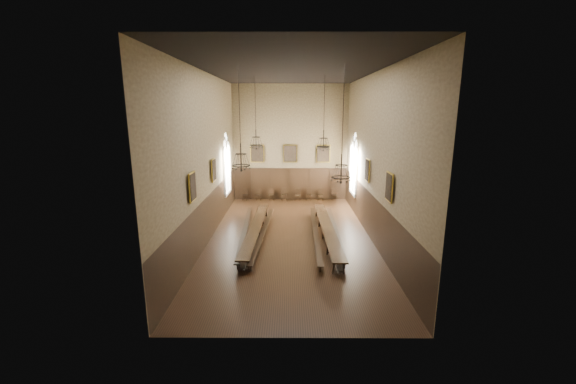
{
  "coord_description": "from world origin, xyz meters",
  "views": [
    {
      "loc": [
        -0.05,
        -18.81,
        7.01
      ],
      "look_at": [
        -0.14,
        1.5,
        2.31
      ],
      "focal_mm": 22.0,
      "sensor_mm": 36.0,
      "label": 1
    }
  ],
  "objects_px": {
    "table_right": "(327,233)",
    "bench_left_inner": "(263,234)",
    "table_left": "(256,232)",
    "chair_2": "(272,197)",
    "chair_1": "(259,197)",
    "chair_4": "(298,197)",
    "chandelier_front_left": "(241,159)",
    "bench_right_outer": "(335,232)",
    "chandelier_back_right": "(323,142)",
    "bench_left_outer": "(245,232)",
    "bench_right_inner": "(316,233)",
    "chair_5": "(309,197)",
    "chandelier_front_right": "(341,170)",
    "chair_0": "(245,197)",
    "chandelier_back_left": "(256,141)",
    "chair_6": "(320,197)",
    "chair_3": "(284,197)",
    "chair_7": "(334,197)"
  },
  "relations": [
    {
      "from": "table_left",
      "to": "chandelier_back_right",
      "type": "bearing_deg",
      "value": 32.51
    },
    {
      "from": "table_left",
      "to": "chair_2",
      "type": "height_order",
      "value": "chair_2"
    },
    {
      "from": "bench_right_outer",
      "to": "chair_7",
      "type": "xyz_separation_m",
      "value": [
        0.98,
        8.37,
        0.01
      ]
    },
    {
      "from": "bench_right_outer",
      "to": "chandelier_front_right",
      "type": "relative_size",
      "value": 1.76
    },
    {
      "from": "chair_5",
      "to": "chandelier_front_right",
      "type": "bearing_deg",
      "value": -76.13
    },
    {
      "from": "chandelier_front_left",
      "to": "table_left",
      "type": "bearing_deg",
      "value": 83.36
    },
    {
      "from": "chair_1",
      "to": "chair_5",
      "type": "distance_m",
      "value": 4.01
    },
    {
      "from": "bench_left_outer",
      "to": "chair_3",
      "type": "height_order",
      "value": "chair_3"
    },
    {
      "from": "chair_3",
      "to": "bench_right_outer",
      "type": "bearing_deg",
      "value": -77.57
    },
    {
      "from": "chair_5",
      "to": "bench_right_outer",
      "type": "bearing_deg",
      "value": -73.03
    },
    {
      "from": "bench_right_inner",
      "to": "chair_5",
      "type": "xyz_separation_m",
      "value": [
        0.07,
        8.48,
        0.03
      ]
    },
    {
      "from": "table_right",
      "to": "chair_5",
      "type": "bearing_deg",
      "value": 93.59
    },
    {
      "from": "bench_left_outer",
      "to": "chair_6",
      "type": "distance_m",
      "value": 9.75
    },
    {
      "from": "bench_left_outer",
      "to": "bench_right_inner",
      "type": "relative_size",
      "value": 0.99
    },
    {
      "from": "bench_right_outer",
      "to": "bench_left_inner",
      "type": "bearing_deg",
      "value": -175.9
    },
    {
      "from": "table_left",
      "to": "chandelier_front_right",
      "type": "bearing_deg",
      "value": -31.46
    },
    {
      "from": "chair_6",
      "to": "chandelier_back_right",
      "type": "xyz_separation_m",
      "value": [
        -0.45,
        -6.2,
        4.88
      ]
    },
    {
      "from": "chair_5",
      "to": "chair_6",
      "type": "bearing_deg",
      "value": 12.42
    },
    {
      "from": "chandelier_back_right",
      "to": "chandelier_front_left",
      "type": "distance_m",
      "value": 6.72
    },
    {
      "from": "table_left",
      "to": "chair_0",
      "type": "xyz_separation_m",
      "value": [
        -1.65,
        8.69,
        -0.09
      ]
    },
    {
      "from": "bench_right_outer",
      "to": "chair_2",
      "type": "relative_size",
      "value": 10.08
    },
    {
      "from": "chair_2",
      "to": "chair_3",
      "type": "xyz_separation_m",
      "value": [
        1.0,
        0.01,
        0.02
      ]
    },
    {
      "from": "table_right",
      "to": "bench_left_inner",
      "type": "relative_size",
      "value": 1.05
    },
    {
      "from": "chair_3",
      "to": "chandelier_back_left",
      "type": "height_order",
      "value": "chandelier_back_left"
    },
    {
      "from": "chair_0",
      "to": "chandelier_back_left",
      "type": "xyz_separation_m",
      "value": [
        1.5,
        -5.68,
        4.95
      ]
    },
    {
      "from": "chair_5",
      "to": "chair_7",
      "type": "xyz_separation_m",
      "value": [
        2.05,
        0.08,
        -0.02
      ]
    },
    {
      "from": "bench_left_inner",
      "to": "table_right",
      "type": "bearing_deg",
      "value": -2.46
    },
    {
      "from": "bench_right_outer",
      "to": "chair_2",
      "type": "distance_m",
      "value": 9.23
    },
    {
      "from": "table_left",
      "to": "chair_7",
      "type": "relative_size",
      "value": 10.25
    },
    {
      "from": "table_right",
      "to": "bench_left_outer",
      "type": "relative_size",
      "value": 1.03
    },
    {
      "from": "chair_1",
      "to": "chair_3",
      "type": "height_order",
      "value": "chair_3"
    },
    {
      "from": "bench_left_inner",
      "to": "chandelier_front_left",
      "type": "height_order",
      "value": "chandelier_front_left"
    },
    {
      "from": "chair_4",
      "to": "chandelier_back_right",
      "type": "xyz_separation_m",
      "value": [
        1.37,
        -6.15,
        4.89
      ]
    },
    {
      "from": "chair_5",
      "to": "chair_6",
      "type": "height_order",
      "value": "chair_5"
    },
    {
      "from": "bench_right_outer",
      "to": "chandelier_front_left",
      "type": "bearing_deg",
      "value": -147.55
    },
    {
      "from": "chandelier_front_right",
      "to": "bench_left_outer",
      "type": "bearing_deg",
      "value": 148.95
    },
    {
      "from": "chandelier_back_left",
      "to": "chandelier_front_left",
      "type": "height_order",
      "value": "same"
    },
    {
      "from": "chandelier_back_right",
      "to": "chair_1",
      "type": "bearing_deg",
      "value": 125.74
    },
    {
      "from": "chair_1",
      "to": "table_right",
      "type": "bearing_deg",
      "value": -61.36
    },
    {
      "from": "chair_1",
      "to": "chair_4",
      "type": "relative_size",
      "value": 0.95
    },
    {
      "from": "bench_left_inner",
      "to": "chair_4",
      "type": "distance_m",
      "value": 8.85
    },
    {
      "from": "chair_1",
      "to": "bench_left_outer",
      "type": "bearing_deg",
      "value": -89.23
    },
    {
      "from": "chair_0",
      "to": "chair_5",
      "type": "bearing_deg",
      "value": 10.64
    },
    {
      "from": "chair_3",
      "to": "chandelier_back_right",
      "type": "height_order",
      "value": "chandelier_back_right"
    },
    {
      "from": "bench_left_inner",
      "to": "bench_right_inner",
      "type": "distance_m",
      "value": 2.96
    },
    {
      "from": "chandelier_back_left",
      "to": "chandelier_front_right",
      "type": "xyz_separation_m",
      "value": [
        4.43,
        -5.63,
        -0.89
      ]
    },
    {
      "from": "table_left",
      "to": "chair_1",
      "type": "height_order",
      "value": "chair_1"
    },
    {
      "from": "bench_left_outer",
      "to": "chair_4",
      "type": "distance_m",
      "value": 8.9
    },
    {
      "from": "bench_left_inner",
      "to": "chair_1",
      "type": "xyz_separation_m",
      "value": [
        -0.98,
        8.67,
        -0.0
      ]
    },
    {
      "from": "bench_left_inner",
      "to": "chair_2",
      "type": "distance_m",
      "value": 8.59
    }
  ]
}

